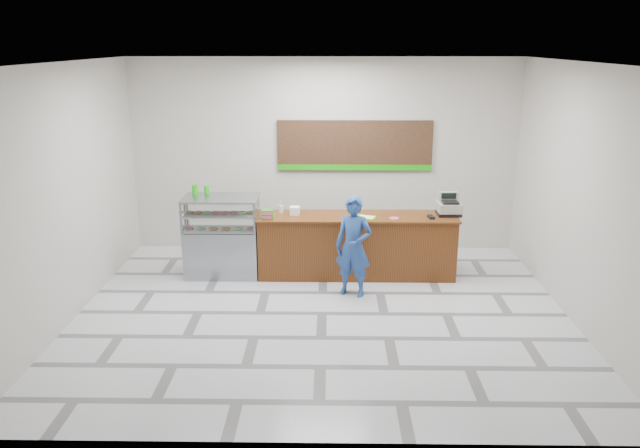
{
  "coord_description": "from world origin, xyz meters",
  "views": [
    {
      "loc": [
        0.11,
        -8.22,
        3.78
      ],
      "look_at": [
        -0.04,
        0.9,
        1.08
      ],
      "focal_mm": 35.0,
      "sensor_mm": 36.0,
      "label": 1
    }
  ],
  "objects_px": {
    "cash_register": "(449,207)",
    "serving_tray": "(365,217)",
    "sales_counter": "(357,245)",
    "customer": "(353,246)",
    "display_case": "(222,236)"
  },
  "relations": [
    {
      "from": "sales_counter",
      "to": "serving_tray",
      "type": "height_order",
      "value": "serving_tray"
    },
    {
      "from": "cash_register",
      "to": "serving_tray",
      "type": "xyz_separation_m",
      "value": [
        -1.38,
        -0.23,
        -0.12
      ]
    },
    {
      "from": "display_case",
      "to": "customer",
      "type": "distance_m",
      "value": 2.29
    },
    {
      "from": "cash_register",
      "to": "sales_counter",
      "type": "bearing_deg",
      "value": -179.14
    },
    {
      "from": "display_case",
      "to": "serving_tray",
      "type": "height_order",
      "value": "display_case"
    },
    {
      "from": "sales_counter",
      "to": "display_case",
      "type": "distance_m",
      "value": 2.23
    },
    {
      "from": "cash_register",
      "to": "serving_tray",
      "type": "bearing_deg",
      "value": -173.22
    },
    {
      "from": "customer",
      "to": "cash_register",
      "type": "bearing_deg",
      "value": 50.02
    },
    {
      "from": "serving_tray",
      "to": "customer",
      "type": "bearing_deg",
      "value": -85.88
    },
    {
      "from": "cash_register",
      "to": "customer",
      "type": "bearing_deg",
      "value": -152.6
    },
    {
      "from": "sales_counter",
      "to": "serving_tray",
      "type": "distance_m",
      "value": 0.55
    },
    {
      "from": "sales_counter",
      "to": "cash_register",
      "type": "xyz_separation_m",
      "value": [
        1.5,
        0.09,
        0.65
      ]
    },
    {
      "from": "cash_register",
      "to": "display_case",
      "type": "bearing_deg",
      "value": 178.77
    },
    {
      "from": "cash_register",
      "to": "customer",
      "type": "xyz_separation_m",
      "value": [
        -1.58,
        -0.92,
        -0.39
      ]
    },
    {
      "from": "cash_register",
      "to": "customer",
      "type": "relative_size",
      "value": 0.27
    }
  ]
}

